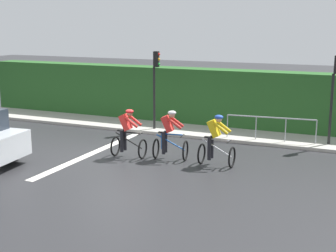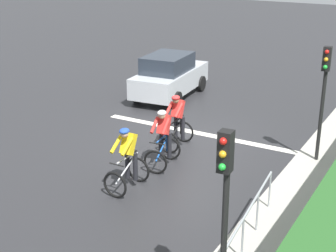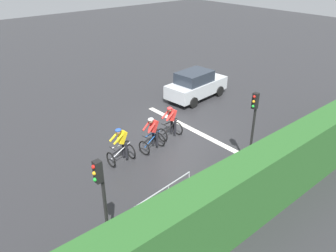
{
  "view_description": "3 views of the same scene",
  "coord_description": "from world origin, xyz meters",
  "px_view_note": "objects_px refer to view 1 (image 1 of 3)",
  "views": [
    {
      "loc": [
        14.02,
        8.35,
        4.49
      ],
      "look_at": [
        -0.3,
        1.91,
        1.13
      ],
      "focal_mm": 51.86,
      "sensor_mm": 36.0,
      "label": 1
    },
    {
      "loc": [
        -6.75,
        12.91,
        5.85
      ],
      "look_at": [
        -0.05,
        1.34,
        0.94
      ],
      "focal_mm": 53.41,
      "sensor_mm": 36.0,
      "label": 2
    },
    {
      "loc": [
        -10.8,
        10.02,
        8.06
      ],
      "look_at": [
        -0.17,
        0.99,
        0.87
      ],
      "focal_mm": 35.83,
      "sensor_mm": 36.0,
      "label": 3
    }
  ],
  "objects_px": {
    "cyclist_second": "(169,136)",
    "traffic_light_far_junction": "(334,87)",
    "cyclist_mid": "(128,134)",
    "pedestrian_railing_kerbside": "(271,123)",
    "cyclist_lead": "(216,141)",
    "traffic_light_near_crossing": "(155,79)"
  },
  "relations": [
    {
      "from": "cyclist_second",
      "to": "traffic_light_far_junction",
      "type": "bearing_deg",
      "value": 129.33
    },
    {
      "from": "cyclist_mid",
      "to": "pedestrian_railing_kerbside",
      "type": "distance_m",
      "value": 5.57
    },
    {
      "from": "cyclist_second",
      "to": "cyclist_mid",
      "type": "xyz_separation_m",
      "value": [
        0.34,
        -1.39,
        0.0
      ]
    },
    {
      "from": "cyclist_lead",
      "to": "pedestrian_railing_kerbside",
      "type": "xyz_separation_m",
      "value": [
        -3.62,
        0.95,
        -0.02
      ]
    },
    {
      "from": "cyclist_second",
      "to": "cyclist_mid",
      "type": "relative_size",
      "value": 1.0
    },
    {
      "from": "cyclist_mid",
      "to": "traffic_light_far_junction",
      "type": "distance_m",
      "value": 7.57
    },
    {
      "from": "cyclist_second",
      "to": "pedestrian_railing_kerbside",
      "type": "relative_size",
      "value": 0.5
    },
    {
      "from": "cyclist_mid",
      "to": "traffic_light_far_junction",
      "type": "relative_size",
      "value": 0.5
    },
    {
      "from": "cyclist_second",
      "to": "traffic_light_near_crossing",
      "type": "distance_m",
      "value": 4.52
    },
    {
      "from": "traffic_light_far_junction",
      "to": "traffic_light_near_crossing",
      "type": "bearing_deg",
      "value": -88.12
    },
    {
      "from": "cyclist_mid",
      "to": "traffic_light_far_junction",
      "type": "height_order",
      "value": "traffic_light_far_junction"
    },
    {
      "from": "cyclist_lead",
      "to": "traffic_light_near_crossing",
      "type": "bearing_deg",
      "value": -133.67
    },
    {
      "from": "cyclist_second",
      "to": "traffic_light_near_crossing",
      "type": "height_order",
      "value": "traffic_light_near_crossing"
    },
    {
      "from": "cyclist_lead",
      "to": "pedestrian_railing_kerbside",
      "type": "bearing_deg",
      "value": 165.24
    },
    {
      "from": "traffic_light_near_crossing",
      "to": "traffic_light_far_junction",
      "type": "height_order",
      "value": "same"
    },
    {
      "from": "cyclist_second",
      "to": "pedestrian_railing_kerbside",
      "type": "height_order",
      "value": "cyclist_second"
    },
    {
      "from": "cyclist_lead",
      "to": "cyclist_mid",
      "type": "distance_m",
      "value": 3.04
    },
    {
      "from": "cyclist_mid",
      "to": "traffic_light_near_crossing",
      "type": "bearing_deg",
      "value": -167.77
    },
    {
      "from": "cyclist_mid",
      "to": "pedestrian_railing_kerbside",
      "type": "relative_size",
      "value": 0.5
    },
    {
      "from": "cyclist_lead",
      "to": "pedestrian_railing_kerbside",
      "type": "relative_size",
      "value": 0.5
    },
    {
      "from": "cyclist_mid",
      "to": "traffic_light_near_crossing",
      "type": "distance_m",
      "value": 4.33
    },
    {
      "from": "pedestrian_railing_kerbside",
      "to": "cyclist_lead",
      "type": "bearing_deg",
      "value": -14.76
    }
  ]
}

